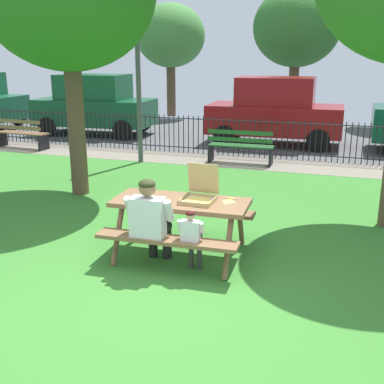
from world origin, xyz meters
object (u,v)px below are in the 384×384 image
(parked_car_center, at_px, (275,111))
(parked_car_left, at_px, (95,104))
(pizza_box_open, at_px, (199,194))
(pizza_slice_on_table, at_px, (230,200))
(park_bench_center, at_px, (241,147))
(far_tree_midleft, at_px, (170,36))
(park_bench_left, at_px, (21,134))
(child_at_table, at_px, (192,235))
(far_tree_left, at_px, (74,24))
(adult_at_table, at_px, (151,219))
(picnic_table_foreground, at_px, (181,213))
(lamp_post_walkway, at_px, (137,48))
(far_tree_center, at_px, (297,28))

(parked_car_center, bearing_deg, parked_car_left, 180.00)
(pizza_box_open, bearing_deg, parked_car_left, 126.45)
(pizza_slice_on_table, xyz_separation_m, park_bench_center, (-1.04, 5.50, -0.36))
(far_tree_midleft, bearing_deg, park_bench_left, -100.34)
(parked_car_left, bearing_deg, child_at_table, -55.00)
(pizza_box_open, height_order, far_tree_left, far_tree_left)
(far_tree_left, bearing_deg, child_at_table, -54.85)
(adult_at_table, xyz_separation_m, park_bench_left, (-6.61, 6.18, -0.24))
(adult_at_table, bearing_deg, far_tree_left, 123.71)
(parked_car_left, height_order, far_tree_midleft, far_tree_midleft)
(picnic_table_foreground, height_order, parked_car_left, parked_car_left)
(parked_car_center, height_order, far_tree_left, far_tree_left)
(far_tree_left, bearing_deg, pizza_box_open, -53.96)
(adult_at_table, height_order, park_bench_center, adult_at_table)
(pizza_slice_on_table, distance_m, far_tree_midleft, 15.26)
(parked_car_left, bearing_deg, picnic_table_foreground, -54.82)
(child_at_table, height_order, lamp_post_walkway, lamp_post_walkway)
(lamp_post_walkway, distance_m, far_tree_center, 9.35)
(park_bench_center, relative_size, lamp_post_walkway, 0.35)
(parked_car_center, bearing_deg, park_bench_left, -157.20)
(pizza_slice_on_table, bearing_deg, parked_car_center, 94.35)
(picnic_table_foreground, distance_m, far_tree_left, 17.46)
(far_tree_center, bearing_deg, pizza_box_open, -88.61)
(pizza_slice_on_table, bearing_deg, lamp_post_walkway, 125.17)
(park_bench_left, bearing_deg, far_tree_center, 51.03)
(pizza_slice_on_table, xyz_separation_m, child_at_table, (-0.30, -0.69, -0.27))
(lamp_post_walkway, relative_size, parked_car_center, 1.16)
(adult_at_table, bearing_deg, park_bench_center, 91.76)
(park_bench_left, distance_m, far_tree_center, 11.17)
(parked_car_center, bearing_deg, lamp_post_walkway, -129.56)
(far_tree_midleft, bearing_deg, pizza_slice_on_table, -66.77)
(park_bench_center, distance_m, far_tree_midleft, 10.09)
(far_tree_left, height_order, far_tree_center, far_tree_left)
(pizza_box_open, relative_size, pizza_slice_on_table, 2.12)
(picnic_table_foreground, relative_size, far_tree_left, 0.35)
(child_at_table, bearing_deg, park_bench_left, 139.12)
(child_at_table, bearing_deg, pizza_slice_on_table, 66.53)
(far_tree_midleft, bearing_deg, parked_car_left, -97.39)
(lamp_post_walkway, xyz_separation_m, far_tree_left, (-7.05, 8.89, 1.17))
(pizza_box_open, relative_size, far_tree_midleft, 0.10)
(lamp_post_walkway, bearing_deg, parked_car_left, 132.67)
(far_tree_midleft, distance_m, far_tree_center, 5.22)
(parked_car_left, bearing_deg, far_tree_center, 42.66)
(parked_car_center, bearing_deg, far_tree_center, 90.88)
(adult_at_table, height_order, parked_car_left, parked_car_left)
(child_at_table, distance_m, far_tree_center, 14.84)
(picnic_table_foreground, height_order, pizza_slice_on_table, pizza_slice_on_table)
(pizza_slice_on_table, relative_size, park_bench_left, 0.14)
(pizza_box_open, bearing_deg, child_at_table, -81.89)
(park_bench_center, bearing_deg, parked_car_left, 152.92)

